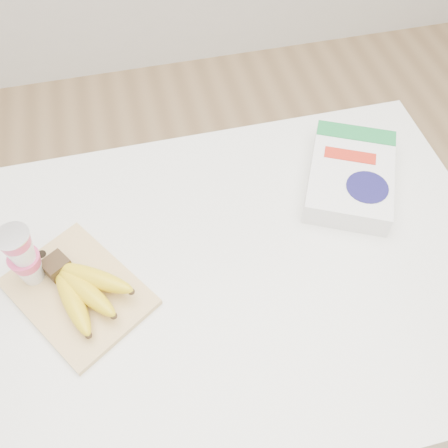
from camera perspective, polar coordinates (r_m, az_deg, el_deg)
The scene contains 6 objects.
room at distance 0.71m, azimuth -2.09°, elevation 11.59°, with size 4.00×4.00×4.00m.
table at distance 1.46m, azimuth -1.04°, elevation -14.94°, with size 1.24×0.83×0.93m, color silver.
cutting_board at distance 1.06m, azimuth -16.32°, elevation -7.49°, with size 0.20×0.28×0.01m, color #E3BB7D.
bananas at distance 1.02m, azimuth -15.93°, elevation -7.04°, with size 0.19×0.21×0.06m.
yogurt_stack at distance 1.03m, azimuth -22.01°, elevation -3.38°, with size 0.07×0.07×0.15m.
cereal_box at distance 1.20m, azimuth 14.27°, elevation 5.40°, with size 0.29×0.33×0.06m.
Camera 1 is at (-0.10, -0.52, 1.83)m, focal length 40.00 mm.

